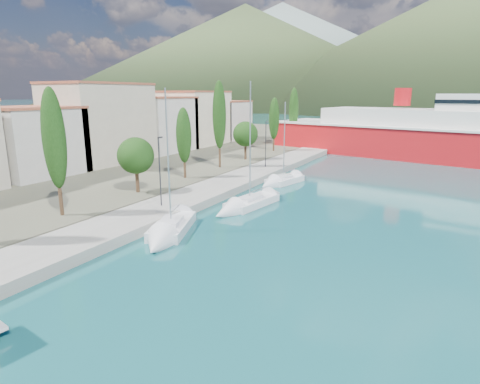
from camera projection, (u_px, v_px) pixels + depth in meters
The scene contains 10 objects.
ground at pixel (406, 129), 120.64m from camera, with size 1400.00×1400.00×0.00m, color #17585C.
quay at pixel (220, 187), 44.28m from camera, with size 5.00×88.00×0.80m, color gray.
land_strip at pixel (64, 153), 70.32m from camera, with size 70.00×148.00×0.70m, color #565644.
town_buildings at pixel (130, 126), 62.95m from camera, with size 9.20×69.20×11.30m.
tree_row at pixel (205, 131), 50.48m from camera, with size 3.76×62.01×11.48m.
lamp_posts at pixel (153, 171), 34.07m from camera, with size 0.15×47.39×6.06m.
sailboat_near at pixel (165, 236), 29.43m from camera, with size 5.33×8.55×11.83m.
sailboat_mid at pixel (239, 207), 36.80m from camera, with size 3.50×8.88×12.44m.
sailboat_far at pixel (276, 183), 46.97m from camera, with size 3.78×7.42×10.43m.
ferry at pixel (454, 138), 63.77m from camera, with size 61.76×23.47×12.00m.
Camera 1 is at (13.40, -10.92, 10.46)m, focal length 30.00 mm.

